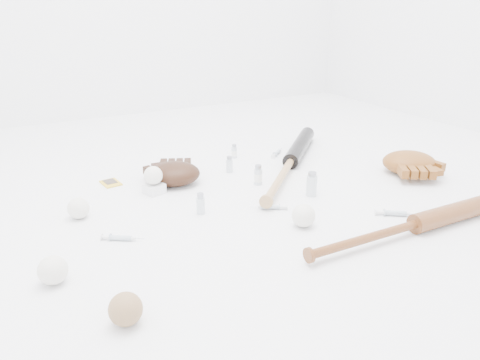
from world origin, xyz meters
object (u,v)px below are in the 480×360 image
bat_dark (291,161)px  glove_dark (174,173)px  bat_wood (416,224)px  pedestal (154,189)px

bat_dark → glove_dark: 0.49m
bat_dark → glove_dark: glove_dark is taller
bat_wood → pedestal: size_ratio=13.34×
bat_wood → pedestal: (-0.60, 0.68, -0.01)m
bat_dark → bat_wood: bearing=-133.9°
bat_dark → bat_wood: (0.01, -0.66, -0.00)m
bat_wood → glove_dark: (-0.50, 0.73, 0.01)m
bat_dark → pedestal: 0.59m
bat_wood → bat_dark: bearing=91.5°
glove_dark → pedestal: bearing=-127.0°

